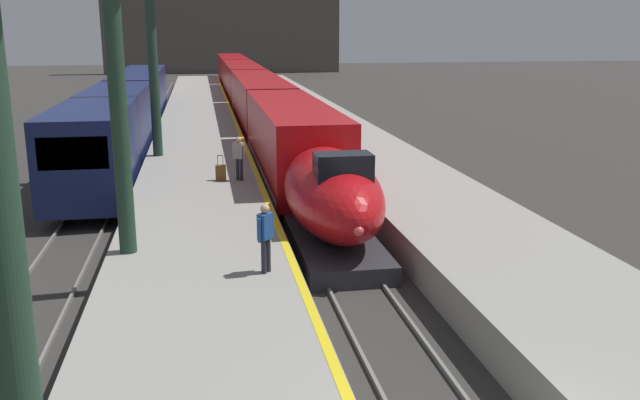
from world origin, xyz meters
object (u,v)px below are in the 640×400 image
(regional_train_adjacent, at_px, (127,110))
(passenger_near_edge, at_px, (239,155))
(rolling_suitcase, at_px, (221,172))
(station_column_far, at_px, (151,31))
(passenger_mid_platform, at_px, (265,233))
(highspeed_train_main, at_px, (251,92))
(station_column_mid, at_px, (113,23))

(regional_train_adjacent, bearing_deg, passenger_near_edge, -70.03)
(rolling_suitcase, bearing_deg, passenger_near_edge, -9.72)
(passenger_near_edge, bearing_deg, regional_train_adjacent, 109.97)
(regional_train_adjacent, relative_size, station_column_far, 3.92)
(regional_train_adjacent, height_order, station_column_far, station_column_far)
(regional_train_adjacent, xyz_separation_m, station_column_far, (2.20, -9.40, 4.52))
(station_column_far, bearing_deg, passenger_mid_platform, -78.32)
(passenger_mid_platform, bearing_deg, highspeed_train_main, 86.26)
(passenger_mid_platform, xyz_separation_m, rolling_suitcase, (-0.73, 10.64, -0.69))
(station_column_mid, bearing_deg, passenger_near_edge, 67.87)
(passenger_near_edge, bearing_deg, rolling_suitcase, 170.28)
(highspeed_train_main, relative_size, passenger_near_edge, 44.93)
(station_column_far, bearing_deg, passenger_near_edge, -60.48)
(highspeed_train_main, bearing_deg, regional_train_adjacent, -123.68)
(regional_train_adjacent, distance_m, station_column_far, 10.66)
(rolling_suitcase, bearing_deg, highspeed_train_main, 83.30)
(station_column_mid, height_order, passenger_near_edge, station_column_mid)
(station_column_far, distance_m, passenger_near_edge, 8.29)
(passenger_near_edge, height_order, passenger_mid_platform, same)
(station_column_mid, xyz_separation_m, passenger_near_edge, (3.39, 8.34, -4.83))
(passenger_near_edge, bearing_deg, station_column_mid, -112.13)
(highspeed_train_main, distance_m, station_column_mid, 36.70)
(station_column_mid, bearing_deg, station_column_far, 90.00)
(regional_train_adjacent, distance_m, station_column_mid, 24.31)
(highspeed_train_main, bearing_deg, passenger_near_edge, -95.20)
(station_column_far, bearing_deg, regional_train_adjacent, 103.17)
(passenger_mid_platform, bearing_deg, passenger_near_edge, 90.11)
(highspeed_train_main, height_order, regional_train_adjacent, regional_train_adjacent)
(station_column_mid, distance_m, passenger_mid_platform, 6.31)
(regional_train_adjacent, relative_size, passenger_mid_platform, 21.66)
(regional_train_adjacent, xyz_separation_m, passenger_mid_platform, (5.61, -25.91, -0.09))
(regional_train_adjacent, distance_m, passenger_mid_platform, 26.51)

